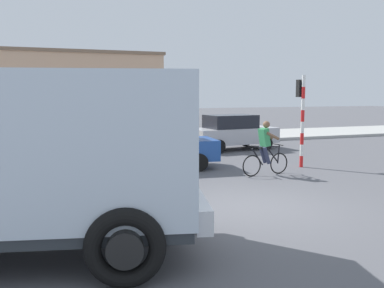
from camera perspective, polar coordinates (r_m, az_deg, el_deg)
ground_plane at (r=9.88m, az=8.18°, el=-8.42°), size 120.00×120.00×0.00m
sidewalk_far at (r=23.05m, az=-8.92°, el=0.50°), size 80.00×5.00×0.16m
truck_foreground at (r=7.07m, az=-21.65°, el=-1.13°), size 5.84×3.74×2.90m
cyclist at (r=13.61m, az=9.81°, el=-0.55°), size 1.72×0.52×1.72m
traffic_light_pole at (r=15.35m, az=14.44°, el=4.67°), size 0.24×0.43×3.20m
car_red_near at (r=19.64m, az=5.43°, el=1.62°), size 4.14×2.15×1.60m
car_white_mid at (r=18.68m, az=-8.40°, el=1.32°), size 4.03×1.94×1.60m
car_far_side at (r=14.61m, az=-4.49°, el=-0.15°), size 4.14×2.17×1.60m
building_mid_block at (r=30.68m, az=-16.06°, el=6.61°), size 11.51×7.67×5.22m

